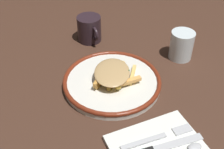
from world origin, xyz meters
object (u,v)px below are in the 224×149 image
at_px(fork, 157,137).
at_px(coffee_mug, 89,29).
at_px(plate, 112,81).
at_px(water_glass, 181,45).
at_px(fries_heap, 112,73).

height_order(fork, coffee_mug, coffee_mug).
bearing_deg(fork, plate, 179.89).
height_order(plate, coffee_mug, coffee_mug).
distance_m(plate, coffee_mug, 0.25).
bearing_deg(water_glass, plate, -85.42).
bearing_deg(fork, water_glass, 133.76).
relative_size(plate, coffee_mug, 2.55).
relative_size(plate, fries_heap, 1.67).
relative_size(fries_heap, coffee_mug, 1.52).
bearing_deg(plate, water_glass, 94.58).
height_order(water_glass, coffee_mug, water_glass).
bearing_deg(coffee_mug, fries_heap, -9.76).
bearing_deg(coffee_mug, plate, -9.72).
height_order(fries_heap, fork, fries_heap).
xyz_separation_m(plate, water_glass, (-0.02, 0.25, 0.03)).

